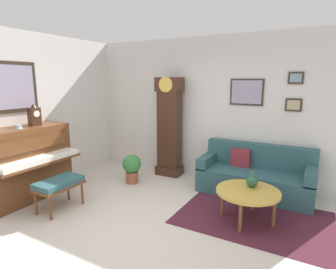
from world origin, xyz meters
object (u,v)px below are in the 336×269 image
at_px(piano, 25,163).
at_px(coffee_table, 248,192).
at_px(grandfather_clock, 169,130).
at_px(piano_bench, 59,184).
at_px(couch, 255,176).
at_px(potted_plant, 132,167).
at_px(teacup, 19,127).
at_px(mantel_clock, 34,115).
at_px(green_jug, 252,181).

relative_size(piano, coffee_table, 1.64).
bearing_deg(coffee_table, grandfather_clock, 147.99).
bearing_deg(piano_bench, couch, 40.42).
xyz_separation_m(piano_bench, potted_plant, (0.29, 1.45, -0.08)).
height_order(piano_bench, grandfather_clock, grandfather_clock).
bearing_deg(couch, piano, -147.42).
bearing_deg(grandfather_clock, couch, -3.85).
relative_size(piano_bench, teacup, 6.03).
distance_m(grandfather_clock, coffee_table, 2.31).
relative_size(coffee_table, teacup, 7.59).
bearing_deg(couch, mantel_clock, -150.68).
bearing_deg(potted_plant, mantel_clock, -132.86).
distance_m(couch, teacup, 4.01).
bearing_deg(piano_bench, mantel_clock, 161.94).
distance_m(piano_bench, coffee_table, 2.80).
relative_size(coffee_table, potted_plant, 1.57).
xyz_separation_m(grandfather_clock, couch, (1.79, -0.12, -0.65)).
height_order(piano, couch, piano).
relative_size(grandfather_clock, green_jug, 8.46).
xyz_separation_m(mantel_clock, green_jug, (3.43, 0.93, -0.84)).
distance_m(mantel_clock, potted_plant, 1.94).
relative_size(piano_bench, couch, 0.37).
bearing_deg(mantel_clock, piano, -90.52).
bearing_deg(mantel_clock, coffee_table, 12.86).
xyz_separation_m(piano_bench, grandfather_clock, (0.69, 2.24, 0.56)).
distance_m(coffee_table, mantel_clock, 3.63).
height_order(couch, teacup, teacup).
distance_m(coffee_table, teacup, 3.62).
height_order(coffee_table, mantel_clock, mantel_clock).
distance_m(piano, potted_plant, 1.84).
distance_m(teacup, potted_plant, 2.06).
bearing_deg(coffee_table, green_jug, 82.88).
bearing_deg(couch, coffee_table, -83.78).
height_order(piano, mantel_clock, mantel_clock).
bearing_deg(grandfather_clock, green_jug, -28.45).
distance_m(piano, coffee_table, 3.57).
xyz_separation_m(piano, couch, (3.30, 2.11, -0.30)).
height_order(couch, mantel_clock, mantel_clock).
bearing_deg(potted_plant, couch, 16.79).
bearing_deg(piano, teacup, -50.80).
xyz_separation_m(teacup, green_jug, (3.37, 1.26, -0.69)).
height_order(grandfather_clock, potted_plant, grandfather_clock).
relative_size(grandfather_clock, potted_plant, 3.62).
bearing_deg(piano, piano_bench, -0.59).
relative_size(couch, coffee_table, 2.16).
relative_size(piano, potted_plant, 2.57).
xyz_separation_m(mantel_clock, potted_plant, (1.10, 1.19, -1.06)).
relative_size(couch, green_jug, 7.92).
distance_m(piano_bench, green_jug, 2.88).
relative_size(grandfather_clock, couch, 1.07).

